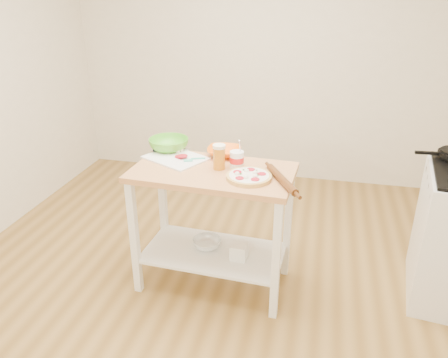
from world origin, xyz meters
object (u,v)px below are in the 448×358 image
Objects in this scene: pizza at (249,176)px; yogurt_tub at (237,159)px; knife at (166,150)px; spatula at (193,159)px; rolling_pin at (282,180)px; cutting_board at (176,157)px; orange_bowl at (224,152)px; beer_pint at (219,157)px; green_bowl at (169,145)px; prep_island at (213,204)px; shelf_glass_bowl at (207,243)px; shelf_bin at (239,251)px.

yogurt_tub is (-0.11, 0.16, 0.04)m from pizza.
yogurt_tub is at bearing -35.85° from knife.
spatula is at bearing 173.38° from yogurt_tub.
pizza reaches higher than spatula.
spatula is 0.67m from rolling_pin.
rolling_pin is at bearing 9.30° from cutting_board.
orange_bowl is 0.59m from rolling_pin.
spatula is at bearing 154.83° from pizza.
beer_pint is 0.83× the size of yogurt_tub.
green_bowl is at bearing 178.05° from orange_bowl.
orange_bowl is at bearing 86.56° from prep_island.
spatula is 0.58× the size of orange_bowl.
green_bowl is 1.43× the size of yogurt_tub.
orange_bowl is (0.32, 0.13, 0.02)m from cutting_board.
yogurt_tub is at bearing 124.40° from pizza.
spatula reaches higher than shelf_glass_bowl.
prep_island is 4.59× the size of orange_bowl.
spatula is 0.67× the size of shelf_glass_bowl.
green_bowl is (-0.66, 0.37, 0.03)m from pizza.
yogurt_tub reaches higher than shelf_bin.
prep_island is 0.39m from orange_bowl.
spatula is 0.72m from shelf_bin.
spatula is (-0.16, 0.11, 0.27)m from prep_island.
shelf_bin is at bearing -18.43° from shelf_glass_bowl.
rolling_pin reaches higher than pizza.
pizza is 1.00× the size of green_bowl.
spatula is (-0.42, 0.20, 0.00)m from pizza.
shelf_glass_bowl is at bearing -108.97° from orange_bowl.
pizza is at bearing -22.52° from shelf_glass_bowl.
shelf_bin is at bearing 166.26° from rolling_pin.
pizza is 0.71m from shelf_glass_bowl.
cutting_board reaches higher than knife.
shelf_bin is at bearing -12.10° from prep_island.
beer_pint reaches higher than spatula.
rolling_pin is at bearing -5.33° from pizza.
shelf_glass_bowl is at bearing -34.75° from green_bowl.
beer_pint reaches higher than shelf_bin.
yogurt_tub is (0.31, -0.04, 0.04)m from spatula.
yogurt_tub is 0.50× the size of rolling_pin.
green_bowl is at bearing 150.78° from pizza.
shelf_bin is at bearing 143.45° from pizza.
orange_bowl is at bearing -1.95° from green_bowl.
knife is 0.89× the size of green_bowl.
pizza is at bearing -55.79° from orange_bowl.
beer_pint is at bearing -156.10° from yogurt_tub.
knife is at bearing 153.75° from pizza.
beer_pint is at bearing -84.83° from orange_bowl.
yogurt_tub is at bearing 8.34° from shelf_glass_bowl.
yogurt_tub reaches higher than green_bowl.
pizza is 0.58× the size of cutting_board.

